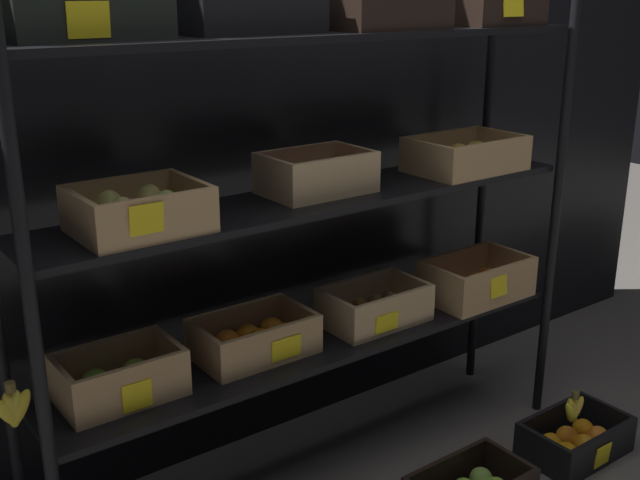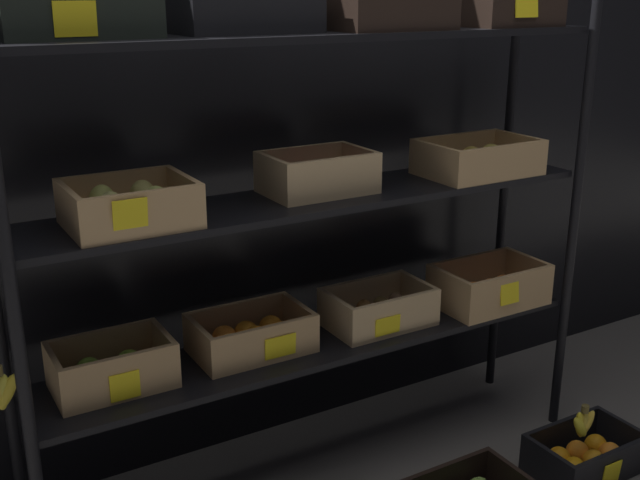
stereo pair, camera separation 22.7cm
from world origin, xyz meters
TOP-DOWN VIEW (x-y plane):
  - ground_plane at (0.00, 0.00)m, footprint 10.00×10.00m
  - storefront_wall at (0.00, 0.37)m, footprint 4.17×0.12m
  - display_rack at (-0.00, 0.00)m, footprint 1.88×0.37m
  - crate_ground_right_orange at (0.74, -0.43)m, footprint 0.36×0.23m
  - banana_bunch_loose at (0.71, -0.43)m, footprint 0.11×0.04m

SIDE VIEW (x-z plane):
  - ground_plane at x=0.00m, z-range 0.00..0.00m
  - crate_ground_right_orange at x=0.74m, z-range -0.01..0.11m
  - banana_bunch_loose at x=0.71m, z-range 0.12..0.24m
  - display_rack at x=0.00m, z-range 0.18..1.69m
  - storefront_wall at x=0.00m, z-range 0.00..2.27m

